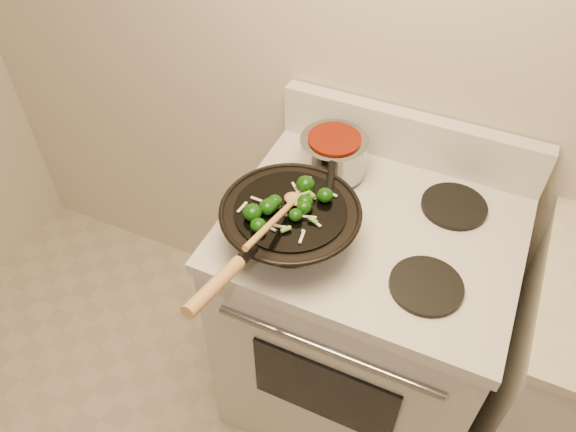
% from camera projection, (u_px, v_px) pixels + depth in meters
% --- Properties ---
extents(stove, '(0.78, 0.67, 1.08)m').
position_uv_depth(stove, '(359.00, 318.00, 1.83)').
color(stove, silver).
rests_on(stove, ground).
extents(wok, '(0.35, 0.59, 0.20)m').
position_uv_depth(wok, '(290.00, 223.00, 1.41)').
color(wok, black).
rests_on(wok, stove).
extents(stirfry, '(0.21, 0.24, 0.04)m').
position_uv_depth(stirfry, '(284.00, 205.00, 1.36)').
color(stirfry, '#0E3608').
rests_on(stirfry, wok).
extents(wooden_spoon, '(0.06, 0.27, 0.08)m').
position_uv_depth(wooden_spoon, '(283.00, 212.00, 1.33)').
color(wooden_spoon, '#B48047').
rests_on(wooden_spoon, wok).
extents(saucepan, '(0.19, 0.31, 0.11)m').
position_uv_depth(saucepan, '(333.00, 154.00, 1.60)').
color(saucepan, gray).
rests_on(saucepan, stove).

